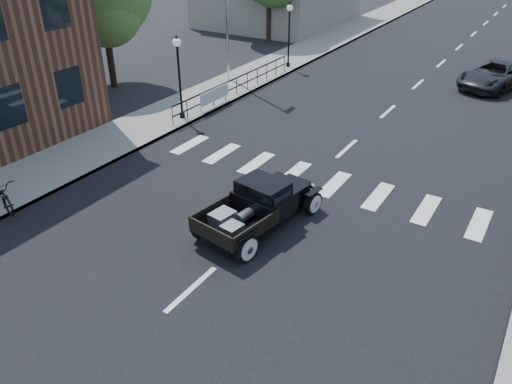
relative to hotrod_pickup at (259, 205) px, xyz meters
The scene contains 11 objects.
ground 0.84m from the hotrod_pickup, 80.62° to the right, with size 120.00×120.00×0.00m, color black.
road 14.65m from the hotrod_pickup, 89.76° to the left, with size 14.00×80.00×0.02m, color black.
road_markings 9.66m from the hotrod_pickup, 89.64° to the left, with size 12.00×60.00×0.06m, color silver, non-canonical shape.
sidewalk_left 16.91m from the hotrod_pickup, 119.97° to the left, with size 3.00×80.00×0.15m, color gray.
railing 12.05m from the hotrod_pickup, 126.92° to the left, with size 0.08×10.00×1.00m, color black, non-canonical shape.
banner 10.47m from the hotrod_pickup, 133.16° to the left, with size 0.04×2.20×0.60m, color silver, non-canonical shape.
lamp_post_b 9.49m from the hotrod_pickup, 143.23° to the left, with size 0.36×0.36×3.65m, color black, non-canonical shape.
lamp_post_c 17.40m from the hotrod_pickup, 115.74° to the left, with size 0.36×0.36×3.65m, color black, non-canonical shape.
big_tree_near 16.18m from the hotrod_pickup, 151.29° to the left, with size 5.14×5.14×7.56m, color #3F6129, non-canonical shape.
hotrod_pickup is the anchor object (origin of this frame).
second_car 18.61m from the hotrod_pickup, 78.64° to the left, with size 2.32×5.03×1.40m, color black.
Camera 1 is at (6.54, -10.41, 8.37)m, focal length 35.00 mm.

